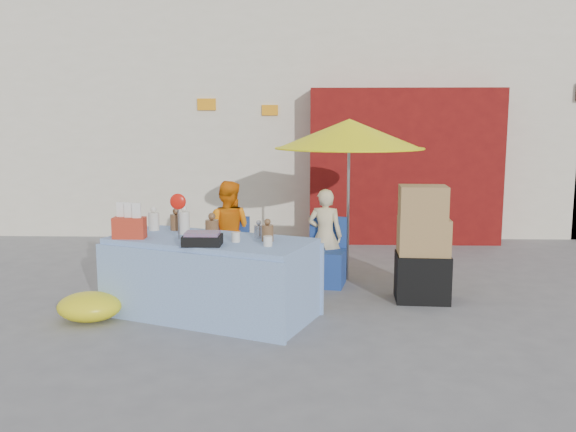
{
  "coord_description": "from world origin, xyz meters",
  "views": [
    {
      "loc": [
        0.57,
        -6.19,
        2.06
      ],
      "look_at": [
        0.34,
        0.6,
        1.0
      ],
      "focal_mm": 38.0,
      "sensor_mm": 36.0,
      "label": 1
    }
  ],
  "objects_px": {
    "market_table": "(210,276)",
    "vendor_orange": "(228,232)",
    "vendor_beige": "(325,236)",
    "box_stack": "(423,248)",
    "chair_left": "(227,264)",
    "chair_right": "(325,265)",
    "umbrella": "(349,135)"
  },
  "relations": [
    {
      "from": "vendor_orange",
      "to": "market_table",
      "type": "bearing_deg",
      "value": 100.73
    },
    {
      "from": "market_table",
      "to": "vendor_beige",
      "type": "relative_size",
      "value": 1.98
    },
    {
      "from": "vendor_beige",
      "to": "chair_left",
      "type": "bearing_deg",
      "value": 17.09
    },
    {
      "from": "chair_left",
      "to": "vendor_beige",
      "type": "height_order",
      "value": "vendor_beige"
    },
    {
      "from": "chair_left",
      "to": "umbrella",
      "type": "distance_m",
      "value": 2.27
    },
    {
      "from": "chair_left",
      "to": "box_stack",
      "type": "height_order",
      "value": "box_stack"
    },
    {
      "from": "chair_right",
      "to": "box_stack",
      "type": "height_order",
      "value": "box_stack"
    },
    {
      "from": "chair_right",
      "to": "box_stack",
      "type": "relative_size",
      "value": 0.63
    },
    {
      "from": "chair_left",
      "to": "vendor_beige",
      "type": "xyz_separation_m",
      "value": [
        1.25,
        0.13,
        0.35
      ]
    },
    {
      "from": "umbrella",
      "to": "box_stack",
      "type": "bearing_deg",
      "value": -49.34
    },
    {
      "from": "chair_left",
      "to": "chair_right",
      "type": "height_order",
      "value": "same"
    },
    {
      "from": "chair_right",
      "to": "vendor_beige",
      "type": "distance_m",
      "value": 0.38
    },
    {
      "from": "chair_left",
      "to": "vendor_orange",
      "type": "height_order",
      "value": "vendor_orange"
    },
    {
      "from": "vendor_beige",
      "to": "umbrella",
      "type": "bearing_deg",
      "value": -142.5
    },
    {
      "from": "umbrella",
      "to": "market_table",
      "type": "bearing_deg",
      "value": -134.99
    },
    {
      "from": "market_table",
      "to": "vendor_orange",
      "type": "relative_size",
      "value": 1.83
    },
    {
      "from": "chair_right",
      "to": "box_stack",
      "type": "distance_m",
      "value": 1.32
    },
    {
      "from": "chair_right",
      "to": "vendor_beige",
      "type": "height_order",
      "value": "vendor_beige"
    },
    {
      "from": "chair_left",
      "to": "chair_right",
      "type": "relative_size",
      "value": 1.0
    },
    {
      "from": "vendor_orange",
      "to": "chair_right",
      "type": "bearing_deg",
      "value": -175.19
    },
    {
      "from": "market_table",
      "to": "vendor_orange",
      "type": "xyz_separation_m",
      "value": [
        0.01,
        1.41,
        0.23
      ]
    },
    {
      "from": "market_table",
      "to": "vendor_orange",
      "type": "height_order",
      "value": "market_table"
    },
    {
      "from": "market_table",
      "to": "chair_left",
      "type": "distance_m",
      "value": 1.28
    },
    {
      "from": "market_table",
      "to": "umbrella",
      "type": "xyz_separation_m",
      "value": [
        1.56,
        1.56,
        1.46
      ]
    },
    {
      "from": "vendor_orange",
      "to": "chair_left",
      "type": "bearing_deg",
      "value": 102.21
    },
    {
      "from": "box_stack",
      "to": "umbrella",
      "type": "bearing_deg",
      "value": 130.66
    },
    {
      "from": "market_table",
      "to": "umbrella",
      "type": "relative_size",
      "value": 1.15
    },
    {
      "from": "vendor_orange",
      "to": "box_stack",
      "type": "xyz_separation_m",
      "value": [
        2.35,
        -0.78,
        -0.04
      ]
    },
    {
      "from": "vendor_orange",
      "to": "vendor_beige",
      "type": "xyz_separation_m",
      "value": [
        1.25,
        0.0,
        -0.05
      ]
    },
    {
      "from": "umbrella",
      "to": "chair_right",
      "type": "bearing_deg",
      "value": -136.23
    },
    {
      "from": "chair_right",
      "to": "umbrella",
      "type": "bearing_deg",
      "value": 54.71
    },
    {
      "from": "vendor_beige",
      "to": "box_stack",
      "type": "relative_size",
      "value": 0.91
    }
  ]
}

